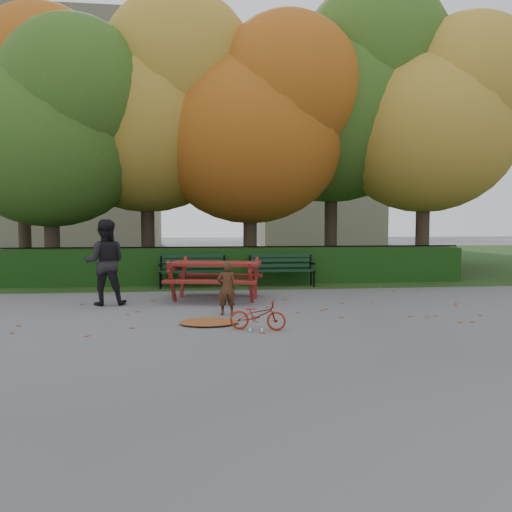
{
  "coord_description": "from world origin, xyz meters",
  "views": [
    {
      "loc": [
        -1.15,
        -9.71,
        1.78
      ],
      "look_at": [
        0.13,
        1.31,
        1.0
      ],
      "focal_mm": 35.0,
      "sensor_mm": 36.0,
      "label": 1
    }
  ],
  "objects": [
    {
      "name": "bench_left",
      "position": [
        -1.3,
        3.7,
        0.52
      ],
      "size": [
        1.8,
        0.57,
        0.88
      ],
      "color": "black",
      "rests_on": "ground"
    },
    {
      "name": "tree_c",
      "position": [
        0.83,
        5.96,
        4.82
      ],
      "size": [
        6.3,
        6.0,
        8.0
      ],
      "color": "#2C221A",
      "rests_on": "ground"
    },
    {
      "name": "tree_f",
      "position": [
        -7.13,
        9.24,
        5.69
      ],
      "size": [
        6.93,
        6.6,
        9.19
      ],
      "color": "#2C221A",
      "rests_on": "ground"
    },
    {
      "name": "tree_g",
      "position": [
        8.33,
        9.76,
        5.37
      ],
      "size": [
        6.3,
        6.0,
        8.55
      ],
      "color": "#2C221A",
      "rests_on": "ground"
    },
    {
      "name": "bicycle",
      "position": [
        -0.19,
        -1.72,
        0.24
      ],
      "size": [
        0.98,
        0.55,
        0.49
      ],
      "primitive_type": "imported",
      "rotation": [
        0.0,
        0.0,
        1.31
      ],
      "color": "maroon",
      "rests_on": "ground"
    },
    {
      "name": "leaf_pile",
      "position": [
        -0.98,
        -1.16,
        0.04
      ],
      "size": [
        1.14,
        0.9,
        0.07
      ],
      "primitive_type": "ellipsoid",
      "rotation": [
        0.0,
        0.0,
        0.2
      ],
      "color": "brown",
      "rests_on": "ground"
    },
    {
      "name": "bench_right",
      "position": [
        1.1,
        3.7,
        0.52
      ],
      "size": [
        1.8,
        0.57,
        0.88
      ],
      "color": "black",
      "rests_on": "ground"
    },
    {
      "name": "iron_fence",
      "position": [
        0.0,
        5.3,
        0.54
      ],
      "size": [
        14.0,
        0.04,
        1.02
      ],
      "color": "black",
      "rests_on": "ground"
    },
    {
      "name": "grass_strip",
      "position": [
        0.0,
        14.0,
        0.01
      ],
      "size": [
        90.0,
        90.0,
        0.0
      ],
      "primitive_type": "plane",
      "color": "#183511",
      "rests_on": "ground"
    },
    {
      "name": "tree_e",
      "position": [
        6.52,
        5.77,
        5.08
      ],
      "size": [
        6.09,
        5.8,
        8.16
      ],
      "color": "#2C221A",
      "rests_on": "ground"
    },
    {
      "name": "building_left",
      "position": [
        -9.0,
        26.0,
        7.5
      ],
      "size": [
        10.0,
        7.0,
        15.0
      ],
      "primitive_type": "cube",
      "color": "beige",
      "rests_on": "ground"
    },
    {
      "name": "building_right",
      "position": [
        8.0,
        28.0,
        6.0
      ],
      "size": [
        9.0,
        6.0,
        12.0
      ],
      "primitive_type": "cube",
      "color": "beige",
      "rests_on": "ground"
    },
    {
      "name": "adult",
      "position": [
        -3.12,
        1.1,
        0.91
      ],
      "size": [
        0.94,
        0.76,
        1.82
      ],
      "primitive_type": "imported",
      "rotation": [
        0.0,
        0.0,
        3.23
      ],
      "color": "black",
      "rests_on": "ground"
    },
    {
      "name": "tree_b",
      "position": [
        -2.44,
        6.75,
        5.4
      ],
      "size": [
        6.72,
        6.4,
        8.79
      ],
      "color": "#2C221A",
      "rests_on": "ground"
    },
    {
      "name": "child",
      "position": [
        -0.62,
        -0.34,
        0.51
      ],
      "size": [
        0.39,
        0.27,
        1.02
      ],
      "primitive_type": "imported",
      "rotation": [
        0.0,
        0.0,
        3.22
      ],
      "color": "#402514",
      "rests_on": "ground"
    },
    {
      "name": "picnic_table",
      "position": [
        -0.77,
        1.49,
        0.67
      ],
      "size": [
        2.31,
        2.02,
        0.97
      ],
      "rotation": [
        0.0,
        0.0,
        -0.23
      ],
      "color": "maroon",
      "rests_on": "ground"
    },
    {
      "name": "tree_a",
      "position": [
        -5.19,
        5.58,
        4.52
      ],
      "size": [
        5.88,
        5.6,
        7.48
      ],
      "color": "#2C221A",
      "rests_on": "ground"
    },
    {
      "name": "hedge",
      "position": [
        0.0,
        4.5,
        0.5
      ],
      "size": [
        13.0,
        0.9,
        1.0
      ],
      "primitive_type": "cube",
      "color": "black",
      "rests_on": "ground"
    },
    {
      "name": "tree_d",
      "position": [
        3.88,
        7.23,
        5.98
      ],
      "size": [
        7.14,
        6.8,
        9.58
      ],
      "color": "#2C221A",
      "rests_on": "ground"
    },
    {
      "name": "ground",
      "position": [
        0.0,
        0.0,
        0.0
      ],
      "size": [
        90.0,
        90.0,
        0.0
      ],
      "primitive_type": "plane",
      "color": "slate",
      "rests_on": "ground"
    },
    {
      "name": "leaf_scatter",
      "position": [
        0.0,
        0.3,
        0.01
      ],
      "size": [
        9.0,
        5.7,
        0.01
      ],
      "primitive_type": null,
      "color": "brown",
      "rests_on": "ground"
    }
  ]
}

